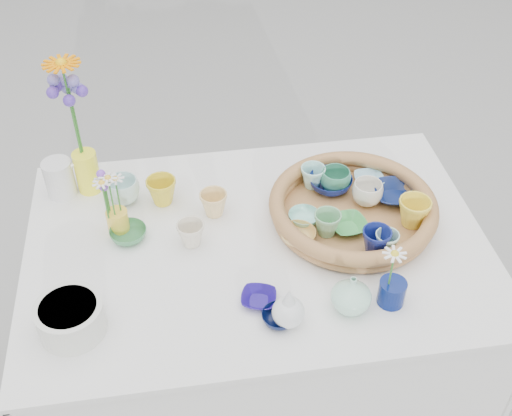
{
  "coord_description": "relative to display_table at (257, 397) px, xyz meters",
  "views": [
    {
      "loc": [
        -0.2,
        -1.25,
        1.99
      ],
      "look_at": [
        0.0,
        0.02,
        0.87
      ],
      "focal_mm": 45.0,
      "sensor_mm": 36.0,
      "label": 1
    }
  ],
  "objects": [
    {
      "name": "ground",
      "position": [
        0.0,
        0.0,
        0.0
      ],
      "size": [
        80.0,
        80.0,
        0.0
      ],
      "primitive_type": "plane",
      "color": "gray"
    },
    {
      "name": "display_table",
      "position": [
        0.0,
        0.0,
        0.0
      ],
      "size": [
        1.26,
        0.86,
        0.77
      ],
      "primitive_type": null,
      "color": "silver",
      "rests_on": "ground"
    },
    {
      "name": "wicker_tray",
      "position": [
        0.28,
        0.05,
        0.8
      ],
      "size": [
        0.47,
        0.47,
        0.08
      ],
      "primitive_type": null,
      "color": "brown",
      "rests_on": "display_table"
    },
    {
      "name": "tray_ceramic_0",
      "position": [
        0.25,
        0.17,
        0.8
      ],
      "size": [
        0.17,
        0.17,
        0.04
      ],
      "primitive_type": "imported",
      "rotation": [
        0.0,
        0.0,
        0.36
      ],
      "color": "#0B1758",
      "rests_on": "wicker_tray"
    },
    {
      "name": "tray_ceramic_1",
      "position": [
        0.43,
        0.1,
        0.8
      ],
      "size": [
        0.15,
        0.15,
        0.03
      ],
      "primitive_type": "imported",
      "rotation": [
        0.0,
        0.0,
        -0.14
      ],
      "color": "navy",
      "rests_on": "wicker_tray"
    },
    {
      "name": "tray_ceramic_2",
      "position": [
        0.43,
        -0.01,
        0.83
      ],
      "size": [
        0.09,
        0.09,
        0.08
      ],
      "primitive_type": "imported",
      "rotation": [
        0.0,
        0.0,
        0.01
      ],
      "color": "yellow",
      "rests_on": "wicker_tray"
    },
    {
      "name": "tray_ceramic_3",
      "position": [
        0.25,
        -0.01,
        0.8
      ],
      "size": [
        0.12,
        0.12,
        0.02
      ],
      "primitive_type": "imported",
      "rotation": [
        0.0,
        0.0,
        0.17
      ],
      "color": "green",
      "rests_on": "wicker_tray"
    },
    {
      "name": "tray_ceramic_4",
      "position": [
        0.19,
        -0.01,
        0.82
      ],
      "size": [
        0.08,
        0.08,
        0.07
      ],
      "primitive_type": "imported",
      "rotation": [
        0.0,
        0.0,
        -0.01
      ],
      "color": "#74B480",
      "rests_on": "wicker_tray"
    },
    {
      "name": "tray_ceramic_5",
      "position": [
        0.14,
        0.04,
        0.8
      ],
      "size": [
        0.09,
        0.09,
        0.03
      ],
      "primitive_type": "imported",
      "rotation": [
        0.0,
        0.0,
        -0.09
      ],
      "color": "#8CD7C8",
      "rests_on": "wicker_tray"
    },
    {
      "name": "tray_ceramic_6",
      "position": [
        0.2,
        0.19,
        0.82
      ],
      "size": [
        0.1,
        0.1,
        0.07
      ],
      "primitive_type": "imported",
      "rotation": [
        0.0,
        0.0,
        0.42
      ],
      "color": "#ABEDE2",
      "rests_on": "wicker_tray"
    },
    {
      "name": "tray_ceramic_7",
      "position": [
        0.33,
        0.09,
        0.82
      ],
      "size": [
        0.1,
        0.1,
        0.07
      ],
      "primitive_type": "imported",
      "rotation": [
        0.0,
        0.0,
        0.13
      ],
      "color": "silver",
      "rests_on": "wicker_tray"
    },
    {
      "name": "tray_ceramic_8",
      "position": [
        0.37,
        0.18,
        0.79
      ],
      "size": [
        0.09,
        0.09,
        0.02
      ],
      "primitive_type": "imported",
      "rotation": [
        0.0,
        0.0,
        -0.03
      ],
      "color": "#A0D9EE",
      "rests_on": "wicker_tray"
    },
    {
      "name": "tray_ceramic_9",
      "position": [
        0.3,
        -0.1,
        0.82
      ],
      "size": [
        0.1,
        0.1,
        0.07
      ],
      "primitive_type": "imported",
      "rotation": [
        0.0,
        0.0,
        -0.37
      ],
      "color": "navy",
      "rests_on": "wicker_tray"
    },
    {
      "name": "tray_ceramic_10",
      "position": [
        0.11,
        -0.03,
        0.8
      ],
      "size": [
        0.11,
        0.11,
        0.03
      ],
      "primitive_type": "imported",
      "rotation": [
        0.0,
        0.0,
        -0.16
      ],
      "color": "#EABA5E",
      "rests_on": "wicker_tray"
    },
    {
      "name": "tray_ceramic_11",
      "position": [
        0.33,
        -0.1,
        0.81
      ],
      "size": [
        0.07,
        0.07,
        0.06
      ],
      "primitive_type": "imported",
      "rotation": [
        0.0,
        0.0,
        0.15
      ],
      "color": "#B2E5CC",
      "rests_on": "wicker_tray"
    },
    {
      "name": "tray_ceramic_12",
      "position": [
        0.26,
        0.16,
        0.82
      ],
      "size": [
        0.1,
        0.1,
        0.07
      ],
      "primitive_type": "imported",
      "rotation": [
        0.0,
        0.0,
        0.13
      ],
      "color": "#378566",
      "rests_on": "wicker_tray"
    },
    {
      "name": "loose_ceramic_0",
      "position": [
        -0.25,
        0.21,
        0.81
      ],
      "size": [
        0.1,
        0.1,
        0.08
      ],
      "primitive_type": "imported",
      "rotation": [
        0.0,
        0.0,
        -0.14
      ],
      "color": "gold",
      "rests_on": "display_table"
    },
    {
      "name": "loose_ceramic_1",
      "position": [
        -0.1,
        0.13,
        0.8
      ],
      "size": [
        0.1,
        0.1,
        0.07
      ],
      "primitive_type": "imported",
      "rotation": [
        0.0,
        0.0,
        -0.23
      ],
      "color": "#EAC67D",
      "rests_on": "display_table"
    },
    {
      "name": "loose_ceramic_2",
      "position": [
        -0.35,
        0.07,
        0.78
      ],
      "size": [
        0.13,
        0.13,
        0.03
      ],
      "primitive_type": "imported",
      "rotation": [
        0.0,
        0.0,
        -0.36
      ],
      "color": "#377C4B",
      "rests_on": "display_table"
    },
    {
      "name": "loose_ceramic_3",
      "position": [
        -0.18,
        0.02,
        0.8
      ],
      "size": [
        0.08,
        0.08,
        0.07
      ],
      "primitive_type": "imported",
      "rotation": [
        0.0,
        0.0,
        0.07
      ],
      "color": "beige",
      "rests_on": "display_table"
    },
    {
      "name": "loose_ceramic_4",
      "position": [
        -0.03,
        -0.21,
        0.78
      ],
      "size": [
        0.11,
        0.11,
        0.02
      ],
      "primitive_type": "imported",
      "rotation": [
        0.0,
        0.0,
        -0.3
      ],
      "color": "navy",
      "rests_on": "display_table"
    },
    {
      "name": "loose_ceramic_5",
      "position": [
        -0.36,
        0.23,
        0.8
      ],
      "size": [
        0.12,
        0.12,
        0.08
      ],
      "primitive_type": "imported",
      "rotation": [
        0.0,
        0.0,
        -0.32
      ],
      "color": "silver",
      "rests_on": "display_table"
    },
    {
      "name": "loose_ceramic_6",
      "position": [
        0.01,
        -0.28,
        0.78
      ],
      "size": [
        0.1,
        0.1,
        0.03
      ],
      "primitive_type": "imported",
      "rotation": [
        0.0,
        0.0,
        0.18
      ],
      "color": "#060E32",
      "rests_on": "display_table"
    },
    {
      "name": "fluted_bowl",
      "position": [
        -0.48,
        -0.23,
        0.81
      ],
      "size": [
        0.19,
        0.19,
        0.08
      ],
      "primitive_type": null,
      "rotation": [
        0.0,
        0.0,
        -0.21
      ],
      "color": "silver",
      "rests_on": "display_table"
    },
    {
      "name": "bud_vase_paleblue",
      "position": [
        0.03,
        -0.29,
        0.83
      ],
      "size": [
        0.1,
        0.1,
        0.12
      ],
      "primitive_type": null,
      "rotation": [
        0.0,
        0.0,
        -0.39
      ],
      "color": "silver",
      "rests_on": "display_table"
    },
    {
      "name": "bud_vase_seafoam",
      "position": [
        0.19,
        -0.27,
        0.82
      ],
      "size": [
        0.11,
        0.11,
        0.1
      ],
      "primitive_type": "imported",
      "rotation": [
        0.0,
        0.0,
        -0.11
      ],
      "color": "#ABE6C9",
      "rests_on": "display_table"
    },
    {
      "name": "bud_vase_cobalt",
      "position": [
        0.29,
        -0.26,
        0.8
      ],
      "size": [
        0.08,
        0.08,
        0.07
      ],
      "primitive_type": "cylinder",
      "rotation": [
        0.0,
        0.0,
        0.13
      ],
      "color": "#071657",
      "rests_on": "display_table"
    },
    {
      "name": "single_daisy",
      "position": [
        0.28,
        -0.26,
        0.88
      ],
      "size": [
        0.08,
        0.08,
        0.12
      ],
      "primitive_type": null,
      "rotation": [
        0.0,
        0.0,
        0.17
      ],
      "color": "white",
      "rests_on": "bud_vase_cobalt"
    },
    {
      "name": "tall_vase_yellow",
      "position": [
        -0.46,
        0.3,
        0.83
      ],
      "size": [
        0.08,
        0.08,
        0.13
      ],
      "primitive_type": "cylinder",
      "rotation": [
        0.0,
        0.0,
        -0.08
      ],
      "color": "#FFF82D",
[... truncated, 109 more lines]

